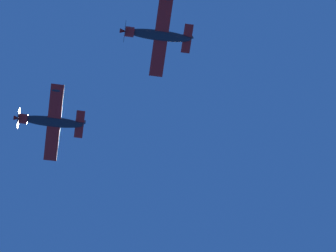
# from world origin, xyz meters

# --- Properties ---
(airplane_lead) EXTENTS (7.83, 7.24, 2.74)m
(airplane_lead) POSITION_xyz_m (6.49, 4.99, 68.86)
(airplane_lead) COLOR #232328
(airplane_left_wingman) EXTENTS (7.88, 7.21, 2.63)m
(airplane_left_wingman) POSITION_xyz_m (1.06, -8.12, 69.72)
(airplane_left_wingman) COLOR #232328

